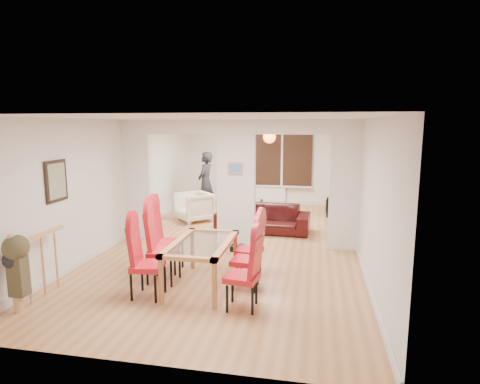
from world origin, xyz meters
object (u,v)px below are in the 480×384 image
(television, at_px, (328,204))
(dining_chair_ra, at_px, (242,271))
(armchair, at_px, (194,207))
(bowl, at_px, (249,209))
(dining_chair_la, at_px, (148,260))
(dining_table, at_px, (202,264))
(dining_chair_lb, at_px, (163,246))
(dining_chair_rc, at_px, (249,246))
(coffee_table, at_px, (255,213))
(dining_chair_rb, at_px, (246,256))
(sofa, at_px, (263,218))
(bottle, at_px, (261,204))
(dining_chair_lc, at_px, (167,238))
(person, at_px, (206,183))

(television, bearing_deg, dining_chair_ra, -175.69)
(armchair, xyz_separation_m, television, (3.48, 1.53, -0.10))
(television, bearing_deg, bowl, 129.52)
(dining_chair_ra, bearing_deg, dining_chair_la, -176.79)
(dining_table, distance_m, bowl, 4.74)
(dining_chair_lb, height_order, television, dining_chair_lb)
(dining_chair_rc, bearing_deg, dining_chair_la, -131.56)
(dining_chair_lb, xyz_separation_m, television, (2.72, 5.58, -0.32))
(dining_chair_ra, distance_m, television, 6.42)
(dining_chair_la, height_order, bowl, dining_chair_la)
(dining_chair_la, xyz_separation_m, coffee_table, (0.75, 5.37, -0.45))
(armchair, relative_size, television, 0.86)
(dining_chair_rb, bearing_deg, armchair, 122.82)
(sofa, relative_size, armchair, 2.63)
(dining_table, relative_size, coffee_table, 1.59)
(dining_chair_la, relative_size, bowl, 4.84)
(bottle, bearing_deg, dining_chair_lc, -103.50)
(dining_chair_rc, bearing_deg, dining_chair_rb, -78.23)
(dining_chair_lc, bearing_deg, dining_chair_rb, -22.62)
(television, bearing_deg, dining_table, 176.09)
(dining_chair_la, distance_m, bowl, 5.30)
(armchair, xyz_separation_m, bottle, (1.68, 0.73, -0.00))
(person, bearing_deg, dining_chair_rc, 30.48)
(dining_table, distance_m, dining_chair_lb, 0.70)
(dining_chair_lb, bearing_deg, sofa, 59.37)
(person, bearing_deg, television, 104.94)
(dining_chair_lb, relative_size, dining_chair_rc, 1.17)
(bottle, distance_m, bowl, 0.36)
(dining_chair_ra, height_order, person, person)
(dining_table, bearing_deg, bottle, 86.88)
(dining_chair_lc, height_order, armchair, dining_chair_lc)
(dining_chair_lb, bearing_deg, dining_chair_ra, -38.39)
(television, relative_size, bowl, 4.16)
(person, bearing_deg, dining_table, 21.57)
(dining_chair_rb, bearing_deg, dining_chair_lc, 167.13)
(dining_chair_rc, distance_m, television, 5.27)
(person, relative_size, television, 1.82)
(dining_chair_lb, height_order, bottle, dining_chair_lb)
(dining_chair_la, bearing_deg, dining_chair_lb, 80.78)
(armchair, height_order, bottle, armchair)
(dining_chair_la, relative_size, dining_chair_ra, 1.05)
(television, height_order, bowl, television)
(coffee_table, bearing_deg, dining_chair_lb, -98.81)
(dining_chair_lc, xyz_separation_m, bottle, (1.03, 4.31, -0.21))
(dining_chair_ra, relative_size, sofa, 0.49)
(dining_chair_ra, bearing_deg, television, 85.91)
(coffee_table, distance_m, bottle, 0.32)
(dining_chair_ra, xyz_separation_m, armchair, (-2.16, 4.75, -0.15))
(armchair, distance_m, bowl, 1.49)
(dining_chair_rc, relative_size, bowl, 4.41)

